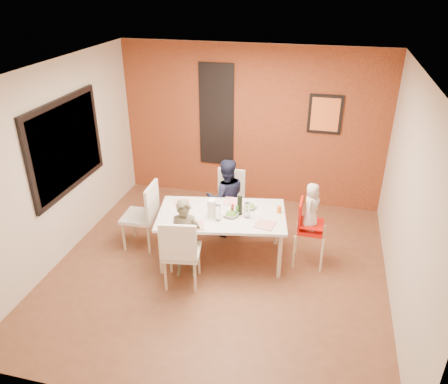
% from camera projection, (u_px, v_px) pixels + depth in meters
% --- Properties ---
extents(ground, '(4.50, 4.50, 0.00)m').
position_uv_depth(ground, '(219.00, 269.00, 6.07)').
color(ground, brown).
rests_on(ground, ground).
extents(ceiling, '(4.50, 4.50, 0.02)m').
position_uv_depth(ceiling, '(218.00, 72.00, 4.85)').
color(ceiling, white).
rests_on(ceiling, wall_back).
extents(wall_back, '(4.50, 0.02, 2.70)m').
position_uv_depth(wall_back, '(251.00, 126.00, 7.41)').
color(wall_back, beige).
rests_on(wall_back, ground).
extents(wall_front, '(4.50, 0.02, 2.70)m').
position_uv_depth(wall_front, '(148.00, 298.00, 3.51)').
color(wall_front, beige).
rests_on(wall_front, ground).
extents(wall_left, '(0.02, 4.50, 2.70)m').
position_uv_depth(wall_left, '(58.00, 164.00, 5.94)').
color(wall_left, beige).
rests_on(wall_left, ground).
extents(wall_right, '(0.02, 4.50, 2.70)m').
position_uv_depth(wall_right, '(409.00, 201.00, 4.98)').
color(wall_right, beige).
rests_on(wall_right, ground).
extents(brick_accent_wall, '(4.50, 0.02, 2.70)m').
position_uv_depth(brick_accent_wall, '(251.00, 126.00, 7.39)').
color(brick_accent_wall, maroon).
rests_on(brick_accent_wall, ground).
extents(picture_window_frame, '(0.05, 1.70, 1.30)m').
position_uv_depth(picture_window_frame, '(66.00, 146.00, 6.01)').
color(picture_window_frame, black).
rests_on(picture_window_frame, wall_left).
extents(picture_window_pane, '(0.02, 1.55, 1.15)m').
position_uv_depth(picture_window_pane, '(67.00, 146.00, 6.01)').
color(picture_window_pane, black).
rests_on(picture_window_pane, wall_left).
extents(glassblock_strip, '(0.55, 0.03, 1.70)m').
position_uv_depth(glassblock_strip, '(217.00, 115.00, 7.44)').
color(glassblock_strip, silver).
rests_on(glassblock_strip, wall_back).
extents(glassblock_surround, '(0.60, 0.03, 1.76)m').
position_uv_depth(glassblock_surround, '(217.00, 115.00, 7.43)').
color(glassblock_surround, black).
rests_on(glassblock_surround, wall_back).
extents(art_print_frame, '(0.54, 0.03, 0.64)m').
position_uv_depth(art_print_frame, '(325.00, 114.00, 6.98)').
color(art_print_frame, black).
rests_on(art_print_frame, wall_back).
extents(art_print_canvas, '(0.44, 0.01, 0.54)m').
position_uv_depth(art_print_canvas, '(325.00, 115.00, 6.97)').
color(art_print_canvas, orange).
rests_on(art_print_canvas, wall_back).
extents(dining_table, '(1.88, 1.26, 0.72)m').
position_uv_depth(dining_table, '(222.00, 218.00, 6.01)').
color(dining_table, silver).
rests_on(dining_table, ground).
extents(chair_near, '(0.53, 0.53, 1.00)m').
position_uv_depth(chair_near, '(180.00, 250.00, 5.49)').
color(chair_near, white).
rests_on(chair_near, ground).
extents(chair_far, '(0.45, 0.45, 0.94)m').
position_uv_depth(chair_far, '(230.00, 196.00, 6.88)').
color(chair_far, silver).
rests_on(chair_far, ground).
extents(chair_left, '(0.49, 0.49, 1.02)m').
position_uv_depth(chair_left, '(145.00, 212.00, 6.34)').
color(chair_left, silver).
rests_on(chair_left, ground).
extents(high_chair, '(0.41, 0.41, 0.96)m').
position_uv_depth(high_chair, '(307.00, 227.00, 5.96)').
color(high_chair, red).
rests_on(high_chair, ground).
extents(child_near, '(0.46, 0.35, 1.12)m').
position_uv_depth(child_near, '(185.00, 239.00, 5.71)').
color(child_near, brown).
rests_on(child_near, ground).
extents(child_far, '(0.74, 0.66, 1.25)m').
position_uv_depth(child_far, '(226.00, 198.00, 6.63)').
color(child_far, black).
rests_on(child_far, ground).
extents(toddler, '(0.28, 0.36, 0.66)m').
position_uv_depth(toddler, '(311.00, 206.00, 5.81)').
color(toddler, beige).
rests_on(toddler, high_chair).
extents(plate_near_left, '(0.30, 0.30, 0.01)m').
position_uv_depth(plate_near_left, '(195.00, 226.00, 5.69)').
color(plate_near_left, white).
rests_on(plate_near_left, dining_table).
extents(plate_far_mid, '(0.25, 0.25, 0.01)m').
position_uv_depth(plate_far_mid, '(232.00, 201.00, 6.29)').
color(plate_far_mid, white).
rests_on(plate_far_mid, dining_table).
extents(plate_near_right, '(0.28, 0.28, 0.01)m').
position_uv_depth(plate_near_right, '(265.00, 225.00, 5.72)').
color(plate_near_right, white).
rests_on(plate_near_right, dining_table).
extents(plate_far_left, '(0.25, 0.25, 0.01)m').
position_uv_depth(plate_far_left, '(182.00, 202.00, 6.27)').
color(plate_far_left, white).
rests_on(plate_far_left, dining_table).
extents(salad_bowl_a, '(0.24, 0.24, 0.05)m').
position_uv_depth(salad_bowl_a, '(231.00, 215.00, 5.91)').
color(salad_bowl_a, white).
rests_on(salad_bowl_a, dining_table).
extents(salad_bowl_b, '(0.23, 0.23, 0.05)m').
position_uv_depth(salad_bowl_b, '(249.00, 207.00, 6.12)').
color(salad_bowl_b, white).
rests_on(salad_bowl_b, dining_table).
extents(wine_bottle, '(0.07, 0.07, 0.27)m').
position_uv_depth(wine_bottle, '(240.00, 206.00, 5.92)').
color(wine_bottle, black).
rests_on(wine_bottle, dining_table).
extents(wine_glass_a, '(0.08, 0.08, 0.22)m').
position_uv_depth(wine_glass_a, '(218.00, 213.00, 5.79)').
color(wine_glass_a, white).
rests_on(wine_glass_a, dining_table).
extents(wine_glass_b, '(0.08, 0.08, 0.22)m').
position_uv_depth(wine_glass_b, '(247.00, 210.00, 5.85)').
color(wine_glass_b, silver).
rests_on(wine_glass_b, dining_table).
extents(paper_towel_roll, '(0.12, 0.12, 0.26)m').
position_uv_depth(paper_towel_roll, '(212.00, 209.00, 5.85)').
color(paper_towel_roll, white).
rests_on(paper_towel_roll, dining_table).
extents(condiment_red, '(0.04, 0.04, 0.14)m').
position_uv_depth(condiment_red, '(233.00, 209.00, 5.97)').
color(condiment_red, red).
rests_on(condiment_red, dining_table).
extents(condiment_green, '(0.04, 0.04, 0.15)m').
position_uv_depth(condiment_green, '(237.00, 211.00, 5.91)').
color(condiment_green, '#357025').
rests_on(condiment_green, dining_table).
extents(condiment_brown, '(0.03, 0.03, 0.12)m').
position_uv_depth(condiment_brown, '(232.00, 210.00, 5.94)').
color(condiment_brown, brown).
rests_on(condiment_brown, dining_table).
extents(sippy_cup, '(0.06, 0.06, 0.10)m').
position_uv_depth(sippy_cup, '(279.00, 209.00, 5.99)').
color(sippy_cup, orange).
rests_on(sippy_cup, dining_table).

